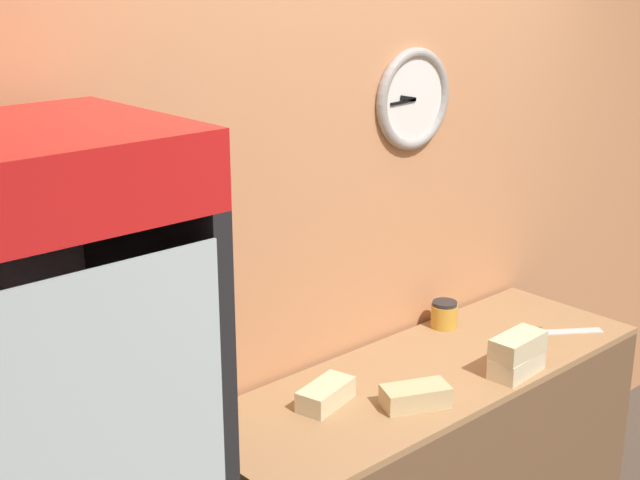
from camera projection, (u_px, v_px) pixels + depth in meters
wall_back at (362, 236)px, 3.26m from camera, size 5.20×0.09×2.70m
sandwich_stack_bottom at (516, 364)px, 3.10m from camera, size 0.22×0.12×0.07m
sandwich_stack_middle at (518, 345)px, 3.08m from camera, size 0.22×0.12×0.07m
sandwich_flat_left at (416, 396)px, 2.88m from camera, size 0.24×0.19×0.07m
sandwich_flat_right at (326, 394)px, 2.89m from camera, size 0.23×0.15×0.07m
chefs_knife at (545, 331)px, 3.45m from camera, size 0.31×0.23×0.02m
condiment_jar at (444, 314)px, 3.50m from camera, size 0.11×0.11×0.11m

